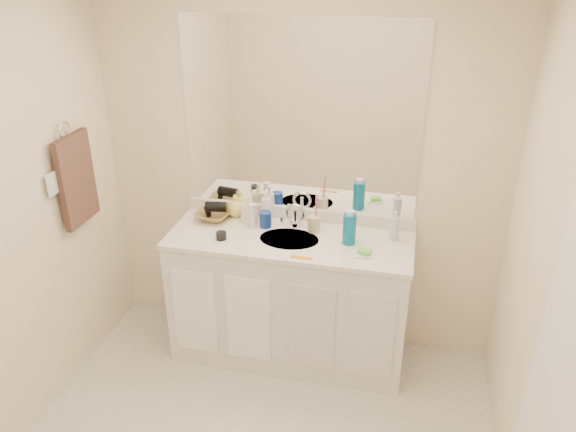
% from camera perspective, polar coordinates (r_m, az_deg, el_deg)
% --- Properties ---
extents(wall_back, '(2.60, 0.02, 2.40)m').
position_cam_1_polar(wall_back, '(3.59, 1.17, 4.37)').
color(wall_back, '#F7E4C1').
rests_on(wall_back, floor).
extents(wall_right, '(0.02, 2.60, 2.40)m').
position_cam_1_polar(wall_right, '(2.45, 25.74, -9.62)').
color(wall_right, '#F7E4C1').
rests_on(wall_right, floor).
extents(vanity_cabinet, '(1.50, 0.55, 0.85)m').
position_cam_1_polar(vanity_cabinet, '(3.71, 0.18, -8.37)').
color(vanity_cabinet, silver).
rests_on(vanity_cabinet, floor).
extents(countertop, '(1.52, 0.57, 0.03)m').
position_cam_1_polar(countertop, '(3.48, 0.18, -2.39)').
color(countertop, white).
rests_on(countertop, vanity_cabinet).
extents(backsplash, '(1.52, 0.03, 0.08)m').
position_cam_1_polar(backsplash, '(3.69, 1.08, 0.24)').
color(backsplash, silver).
rests_on(backsplash, countertop).
extents(sink_basin, '(0.37, 0.37, 0.02)m').
position_cam_1_polar(sink_basin, '(3.47, 0.11, -2.49)').
color(sink_basin, beige).
rests_on(sink_basin, countertop).
extents(faucet, '(0.02, 0.02, 0.11)m').
position_cam_1_polar(faucet, '(3.59, 0.75, -0.22)').
color(faucet, silver).
rests_on(faucet, countertop).
extents(mirror, '(1.48, 0.01, 1.20)m').
position_cam_1_polar(mirror, '(3.46, 1.20, 9.88)').
color(mirror, white).
rests_on(mirror, wall_back).
extents(blue_mug, '(0.10, 0.10, 0.10)m').
position_cam_1_polar(blue_mug, '(3.58, -2.30, -0.34)').
color(blue_mug, navy).
rests_on(blue_mug, countertop).
extents(tan_cup, '(0.08, 0.08, 0.10)m').
position_cam_1_polar(tan_cup, '(3.53, 2.67, -0.81)').
color(tan_cup, '#C8BA8D').
rests_on(tan_cup, countertop).
extents(toothbrush, '(0.02, 0.04, 0.21)m').
position_cam_1_polar(toothbrush, '(3.48, 2.86, 0.62)').
color(toothbrush, '#FF4390').
rests_on(toothbrush, tan_cup).
extents(mouthwash_bottle, '(0.10, 0.10, 0.19)m').
position_cam_1_polar(mouthwash_bottle, '(3.39, 6.25, -1.31)').
color(mouthwash_bottle, '#0B6389').
rests_on(mouthwash_bottle, countertop).
extents(clear_pump_bottle, '(0.07, 0.07, 0.15)m').
position_cam_1_polar(clear_pump_bottle, '(3.48, 10.75, -1.25)').
color(clear_pump_bottle, silver).
rests_on(clear_pump_bottle, countertop).
extents(soap_dish, '(0.12, 0.10, 0.01)m').
position_cam_1_polar(soap_dish, '(3.31, 7.73, -3.89)').
color(soap_dish, white).
rests_on(soap_dish, countertop).
extents(green_soap, '(0.08, 0.07, 0.03)m').
position_cam_1_polar(green_soap, '(3.30, 7.75, -3.62)').
color(green_soap, '#6FD834').
rests_on(green_soap, soap_dish).
extents(orange_comb, '(0.13, 0.03, 0.01)m').
position_cam_1_polar(orange_comb, '(3.25, 1.40, -4.24)').
color(orange_comb, orange).
rests_on(orange_comb, countertop).
extents(dark_jar, '(0.08, 0.08, 0.05)m').
position_cam_1_polar(dark_jar, '(3.47, -6.80, -2.00)').
color(dark_jar, black).
rests_on(dark_jar, countertop).
extents(extra_white_bottle, '(0.06, 0.06, 0.16)m').
position_cam_1_polar(extra_white_bottle, '(3.57, -3.65, 0.02)').
color(extra_white_bottle, silver).
rests_on(extra_white_bottle, countertop).
extents(soap_bottle_white, '(0.09, 0.09, 0.20)m').
position_cam_1_polar(soap_bottle_white, '(3.67, -2.21, 1.18)').
color(soap_bottle_white, white).
rests_on(soap_bottle_white, countertop).
extents(soap_bottle_cream, '(0.11, 0.11, 0.18)m').
position_cam_1_polar(soap_bottle_cream, '(3.64, -3.96, 0.72)').
color(soap_bottle_cream, '#F5EBC8').
rests_on(soap_bottle_cream, countertop).
extents(soap_bottle_yellow, '(0.12, 0.12, 0.15)m').
position_cam_1_polar(soap_bottle_yellow, '(3.73, -5.34, 1.07)').
color(soap_bottle_yellow, '#F7EA60').
rests_on(soap_bottle_yellow, countertop).
extents(wicker_basket, '(0.25, 0.25, 0.06)m').
position_cam_1_polar(wicker_basket, '(3.73, -7.56, 0.10)').
color(wicker_basket, olive).
rests_on(wicker_basket, countertop).
extents(hair_dryer, '(0.15, 0.09, 0.07)m').
position_cam_1_polar(hair_dryer, '(3.69, -7.33, 0.93)').
color(hair_dryer, black).
rests_on(hair_dryer, wicker_basket).
extents(towel_ring, '(0.01, 0.11, 0.11)m').
position_cam_1_polar(towel_ring, '(3.50, -21.73, 8.04)').
color(towel_ring, silver).
rests_on(towel_ring, wall_left).
extents(hand_towel, '(0.04, 0.32, 0.55)m').
position_cam_1_polar(hand_towel, '(3.58, -20.68, 3.48)').
color(hand_towel, '#2F1E19').
rests_on(hand_towel, towel_ring).
extents(switch_plate, '(0.01, 0.08, 0.13)m').
position_cam_1_polar(switch_plate, '(3.43, -22.86, 3.00)').
color(switch_plate, white).
rests_on(switch_plate, wall_left).
extents(door, '(0.02, 0.82, 2.00)m').
position_cam_1_polar(door, '(2.34, 25.84, -17.84)').
color(door, white).
rests_on(door, floor).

